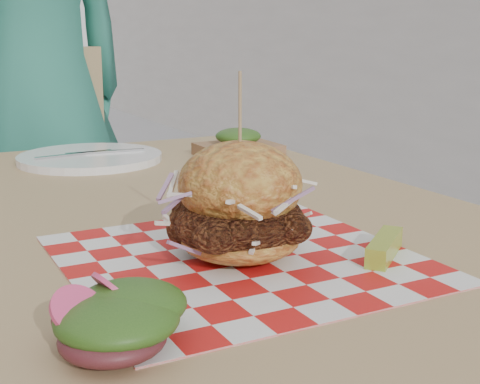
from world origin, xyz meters
The scene contains 9 objects.
diner centered at (-0.28, 1.32, 0.84)m, with size 0.61×0.40×1.68m, color #2A7965.
patio_table centered at (-0.31, 0.29, 0.67)m, with size 0.80×1.20×0.75m.
patio_chair centered at (-0.33, 1.22, 0.55)m, with size 0.48×0.49×0.95m.
paper_liner centered at (-0.32, 0.08, 0.75)m, with size 0.36×0.36×0.00m, color red.
sandwich centered at (-0.32, 0.08, 0.81)m, with size 0.17×0.17×0.20m.
pickle_spear centered at (-0.18, 0.01, 0.76)m, with size 0.10×0.02×0.02m, color #94AD32.
side_salad centered at (-0.51, -0.05, 0.76)m, with size 0.14×0.14×0.05m.
place_setting centered at (-0.31, 0.71, 0.76)m, with size 0.27×0.27×0.02m.
kraft_tray centered at (-0.04, 0.63, 0.77)m, with size 0.15×0.12×0.06m.
Camera 1 is at (-0.64, -0.53, 0.99)m, focal length 50.00 mm.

